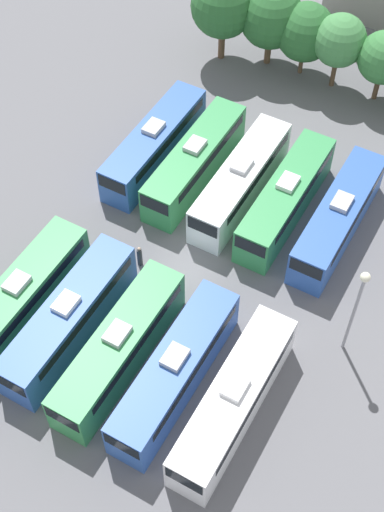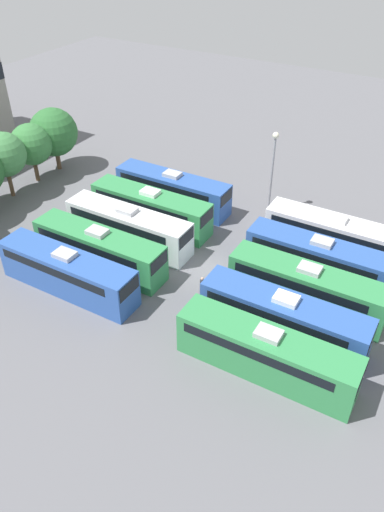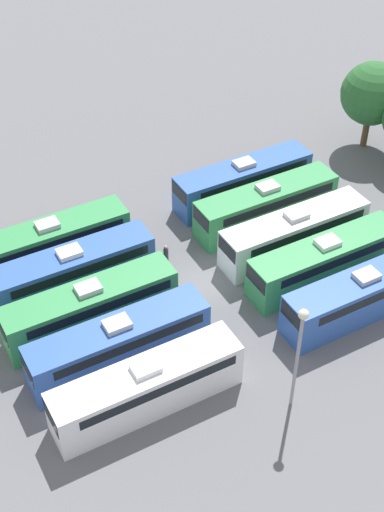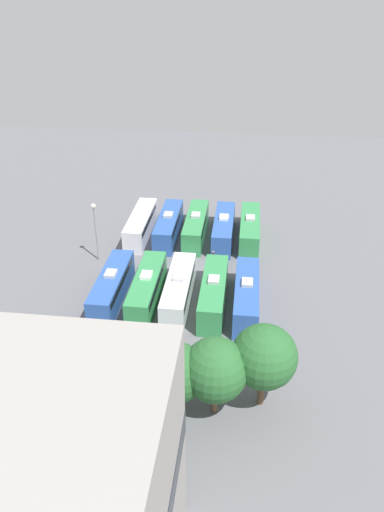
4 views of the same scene
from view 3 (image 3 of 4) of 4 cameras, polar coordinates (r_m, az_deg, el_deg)
ground_plane at (r=50.34m, az=0.67°, el=-2.26°), size 120.67×120.67×0.00m
bus_0 at (r=52.12m, az=-11.24°, el=1.10°), size 2.61×11.59×3.51m
bus_1 at (r=49.54m, az=-9.55°, el=-1.10°), size 2.61×11.59×3.51m
bus_2 at (r=46.74m, az=-8.09°, el=-3.99°), size 2.61×11.59×3.51m
bus_3 at (r=44.33m, az=-5.83°, el=-6.86°), size 2.61×11.59×3.51m
bus_4 at (r=41.96m, az=-3.58°, el=-10.33°), size 2.61×11.59×3.51m
bus_5 at (r=57.51m, az=4.13°, el=6.08°), size 2.61×11.59×3.51m
bus_6 at (r=55.03m, az=6.00°, el=4.15°), size 2.61×11.59×3.51m
bus_7 at (r=52.55m, az=8.23°, el=1.90°), size 2.61×11.59×3.51m
bus_8 at (r=50.50m, az=10.62°, el=-0.31°), size 2.61×11.59×3.51m
bus_9 at (r=48.46m, az=13.54°, el=-2.94°), size 2.61×11.59×3.51m
worker_person at (r=51.34m, az=-2.09°, el=-0.00°), size 0.36×0.36×1.81m
light_pole at (r=39.67m, az=8.59°, el=-6.89°), size 0.60×0.60×7.81m
tree_0 at (r=64.37m, az=14.23°, el=12.47°), size 5.45×5.45×7.88m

